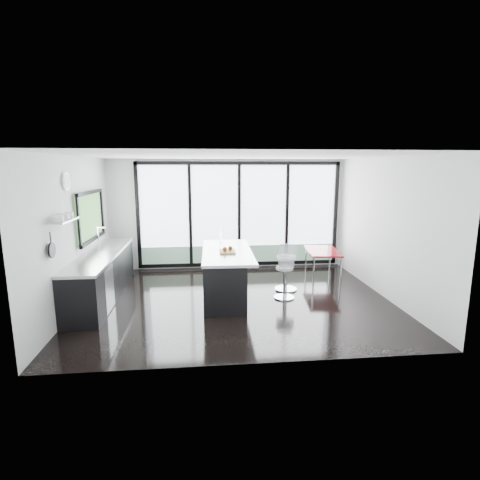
{
  "coord_description": "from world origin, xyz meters",
  "views": [
    {
      "loc": [
        -0.66,
        -7.06,
        2.58
      ],
      "look_at": [
        0.1,
        0.3,
        1.15
      ],
      "focal_mm": 28.0,
      "sensor_mm": 36.0,
      "label": 1
    }
  ],
  "objects": [
    {
      "name": "bar_stool_near",
      "position": [
        0.96,
        -0.01,
        0.33
      ],
      "size": [
        0.54,
        0.54,
        0.65
      ],
      "primitive_type": "cylinder",
      "rotation": [
        0.0,
        0.0,
        -0.44
      ],
      "color": "silver",
      "rests_on": "floor"
    },
    {
      "name": "counter_cabinets",
      "position": [
        -2.67,
        0.4,
        0.46
      ],
      "size": [
        0.69,
        3.24,
        1.36
      ],
      "color": "black",
      "rests_on": "floor"
    },
    {
      "name": "floor",
      "position": [
        0.0,
        0.0,
        0.0
      ],
      "size": [
        6.0,
        5.0,
        0.0
      ],
      "primitive_type": "cube",
      "color": "black",
      "rests_on": "ground"
    },
    {
      "name": "red_table",
      "position": [
        2.18,
        1.34,
        0.33
      ],
      "size": [
        0.85,
        1.31,
        0.66
      ],
      "primitive_type": "cube",
      "rotation": [
        0.0,
        0.0,
        -0.12
      ],
      "color": "maroon",
      "rests_on": "floor"
    },
    {
      "name": "wall_back",
      "position": [
        0.27,
        2.47,
        1.27
      ],
      "size": [
        6.0,
        0.09,
        2.8
      ],
      "color": "silver",
      "rests_on": "ground"
    },
    {
      "name": "bar_stool_far",
      "position": [
        1.11,
        0.5,
        0.38
      ],
      "size": [
        0.61,
        0.61,
        0.75
      ],
      "primitive_type": "cylinder",
      "rotation": [
        0.0,
        0.0,
        -0.36
      ],
      "color": "silver",
      "rests_on": "floor"
    },
    {
      "name": "wall_right",
      "position": [
        3.0,
        0.0,
        1.4
      ],
      "size": [
        0.0,
        5.0,
        2.8
      ],
      "primitive_type": "cube",
      "color": "silver",
      "rests_on": "ground"
    },
    {
      "name": "wall_left",
      "position": [
        -2.97,
        0.27,
        1.56
      ],
      "size": [
        0.26,
        5.0,
        2.8
      ],
      "color": "silver",
      "rests_on": "ground"
    },
    {
      "name": "island",
      "position": [
        -0.24,
        0.26,
        0.48
      ],
      "size": [
        1.03,
        2.34,
        1.23
      ],
      "color": "black",
      "rests_on": "floor"
    },
    {
      "name": "ceiling",
      "position": [
        0.0,
        0.0,
        2.8
      ],
      "size": [
        6.0,
        5.0,
        0.0
      ],
      "primitive_type": "cube",
      "color": "white",
      "rests_on": "wall_back"
    },
    {
      "name": "wall_front",
      "position": [
        0.0,
        -2.5,
        1.4
      ],
      "size": [
        6.0,
        0.0,
        2.8
      ],
      "primitive_type": "cube",
      "color": "silver",
      "rests_on": "ground"
    }
  ]
}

